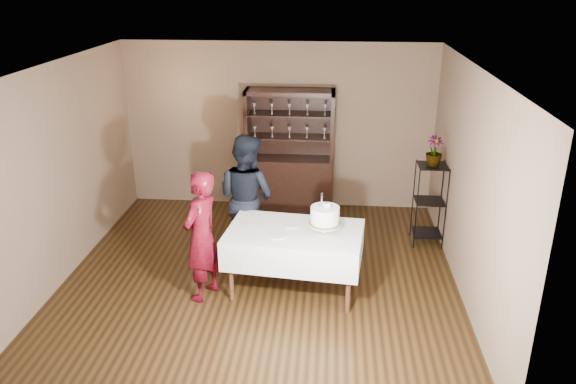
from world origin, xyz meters
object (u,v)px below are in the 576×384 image
at_px(china_hutch, 290,172).
at_px(cake_table, 294,245).
at_px(cake, 325,217).
at_px(plant_etagere, 429,201).
at_px(man, 246,197).
at_px(woman, 201,236).
at_px(potted_plant, 434,151).

relative_size(china_hutch, cake_table, 1.17).
height_order(china_hutch, cake_table, china_hutch).
bearing_deg(cake_table, cake, -6.24).
distance_m(china_hutch, plant_etagere, 2.33).
xyz_separation_m(china_hutch, plant_etagere, (2.08, -1.05, -0.01)).
height_order(plant_etagere, cake, cake).
bearing_deg(man, cake_table, 159.01).
bearing_deg(woman, china_hutch, -175.48).
height_order(china_hutch, woman, china_hutch).
xyz_separation_m(cake_table, woman, (-1.08, -0.23, 0.19)).
xyz_separation_m(cake_table, man, (-0.71, 0.86, 0.25)).
height_order(man, cake, man).
relative_size(plant_etagere, woman, 0.74).
height_order(plant_etagere, man, man).
bearing_deg(plant_etagere, cake, -134.28).
distance_m(woman, potted_plant, 3.40).
distance_m(man, potted_plant, 2.65).
bearing_deg(china_hutch, man, -105.39).
distance_m(cake_table, cake, 0.54).
height_order(woman, cake, woman).
xyz_separation_m(cake, potted_plant, (1.46, 1.49, 0.38)).
xyz_separation_m(woman, cake, (1.44, 0.19, 0.21)).
distance_m(plant_etagere, cake_table, 2.34).
bearing_deg(cake_table, china_hutch, 95.79).
bearing_deg(plant_etagere, man, -166.58).
distance_m(china_hutch, potted_plant, 2.44).
bearing_deg(woman, cake_table, 123.36).
xyz_separation_m(plant_etagere, man, (-2.54, -0.61, 0.22)).
xyz_separation_m(china_hutch, cake, (0.61, -2.56, 0.35)).
xyz_separation_m(china_hutch, cake_table, (0.26, -2.52, -0.05)).
distance_m(plant_etagere, potted_plant, 0.74).
xyz_separation_m(plant_etagere, cake_table, (-1.82, -1.46, -0.03)).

